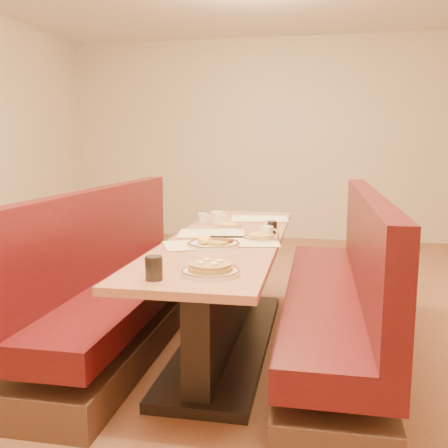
% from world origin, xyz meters
% --- Properties ---
extents(ground, '(8.00, 8.00, 0.00)m').
position_xyz_m(ground, '(0.00, 0.00, 0.00)').
color(ground, '#9E6647').
rests_on(ground, ground).
extents(room_envelope, '(6.04, 8.04, 2.82)m').
position_xyz_m(room_envelope, '(0.00, 0.00, 1.93)').
color(room_envelope, beige).
rests_on(room_envelope, ground).
extents(diner_table, '(0.70, 2.50, 0.75)m').
position_xyz_m(diner_table, '(0.00, 0.00, 0.37)').
color(diner_table, black).
rests_on(diner_table, ground).
extents(booth_left, '(0.55, 2.50, 1.05)m').
position_xyz_m(booth_left, '(-0.73, 0.00, 0.36)').
color(booth_left, '#4C3326').
rests_on(booth_left, ground).
extents(booth_right, '(0.55, 2.50, 1.05)m').
position_xyz_m(booth_right, '(0.73, 0.00, 0.36)').
color(booth_right, '#4C3326').
rests_on(booth_right, ground).
extents(placemat_near_left, '(0.48, 0.43, 0.00)m').
position_xyz_m(placemat_near_left, '(-0.12, -0.31, 0.75)').
color(placemat_near_left, '#FFF6C7').
rests_on(placemat_near_left, diner_table).
extents(placemat_near_right, '(0.51, 0.41, 0.00)m').
position_xyz_m(placemat_near_right, '(0.12, -0.16, 0.75)').
color(placemat_near_right, '#FFF6C7').
rests_on(placemat_near_right, diner_table).
extents(placemat_far_left, '(0.49, 0.40, 0.00)m').
position_xyz_m(placemat_far_left, '(-0.12, 0.08, 0.75)').
color(placemat_far_left, '#FFF6C7').
rests_on(placemat_far_left, diner_table).
extents(placemat_far_right, '(0.48, 0.39, 0.00)m').
position_xyz_m(placemat_far_right, '(0.12, 0.81, 0.75)').
color(placemat_far_right, '#FFF6C7').
rests_on(placemat_far_right, diner_table).
extents(pancake_plate, '(0.28, 0.28, 0.06)m').
position_xyz_m(pancake_plate, '(0.10, -0.95, 0.77)').
color(pancake_plate, white).
rests_on(pancake_plate, diner_table).
extents(eggs_plate, '(0.31, 0.31, 0.06)m').
position_xyz_m(eggs_plate, '(-0.03, -0.32, 0.77)').
color(eggs_plate, white).
rests_on(eggs_plate, diner_table).
extents(extra_plate_mid, '(0.23, 0.23, 0.05)m').
position_xyz_m(extra_plate_mid, '(0.23, -0.07, 0.77)').
color(extra_plate_mid, white).
rests_on(extra_plate_mid, diner_table).
extents(extra_plate_far, '(0.19, 0.19, 0.04)m').
position_xyz_m(extra_plate_far, '(-0.05, 0.35, 0.76)').
color(extra_plate_far, white).
rests_on(extra_plate_far, diner_table).
extents(coffee_mug_a, '(0.11, 0.08, 0.08)m').
position_xyz_m(coffee_mug_a, '(0.27, -0.05, 0.79)').
color(coffee_mug_a, white).
rests_on(coffee_mug_a, diner_table).
extents(coffee_mug_b, '(0.10, 0.07, 0.08)m').
position_xyz_m(coffee_mug_b, '(-0.28, 0.50, 0.79)').
color(coffee_mug_b, white).
rests_on(coffee_mug_b, diner_table).
extents(coffee_mug_c, '(0.10, 0.07, 0.08)m').
position_xyz_m(coffee_mug_c, '(0.26, 0.24, 0.79)').
color(coffee_mug_c, white).
rests_on(coffee_mug_c, diner_table).
extents(coffee_mug_d, '(0.13, 0.09, 0.10)m').
position_xyz_m(coffee_mug_d, '(-0.16, 0.48, 0.80)').
color(coffee_mug_d, white).
rests_on(coffee_mug_d, diner_table).
extents(soda_tumbler_near, '(0.08, 0.08, 0.11)m').
position_xyz_m(soda_tumbler_near, '(-0.13, -1.09, 0.80)').
color(soda_tumbler_near, black).
rests_on(soda_tumbler_near, diner_table).
extents(soda_tumbler_mid, '(0.06, 0.06, 0.09)m').
position_xyz_m(soda_tumbler_mid, '(0.28, 0.15, 0.79)').
color(soda_tumbler_mid, black).
rests_on(soda_tumbler_mid, diner_table).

